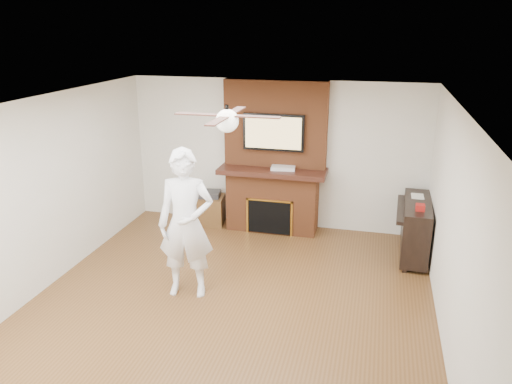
% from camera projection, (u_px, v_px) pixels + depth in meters
% --- Properties ---
extents(room_shell, '(5.36, 5.86, 2.86)m').
position_uv_depth(room_shell, '(229.00, 211.00, 5.89)').
color(room_shell, '#523318').
rests_on(room_shell, ground).
extents(fireplace, '(1.78, 0.64, 2.50)m').
position_uv_depth(fireplace, '(274.00, 172.00, 8.32)').
color(fireplace, brown).
rests_on(fireplace, ground).
extents(tv, '(1.00, 0.08, 0.60)m').
position_uv_depth(tv, '(273.00, 132.00, 8.05)').
color(tv, black).
rests_on(tv, fireplace).
extents(ceiling_fan, '(1.21, 1.21, 0.31)m').
position_uv_depth(ceiling_fan, '(227.00, 120.00, 5.55)').
color(ceiling_fan, black).
rests_on(ceiling_fan, room_shell).
extents(person, '(0.78, 0.59, 1.93)m').
position_uv_depth(person, '(186.00, 224.00, 6.24)').
color(person, white).
rests_on(person, ground).
extents(side_table, '(0.58, 0.58, 0.59)m').
position_uv_depth(side_table, '(209.00, 208.00, 8.75)').
color(side_table, '#4E3116').
rests_on(side_table, ground).
extents(piano, '(0.54, 1.32, 0.95)m').
position_uv_depth(piano, '(415.00, 227.00, 7.46)').
color(piano, black).
rests_on(piano, ground).
extents(cable_box, '(0.41, 0.26, 0.06)m').
position_uv_depth(cable_box, '(283.00, 168.00, 8.15)').
color(cable_box, silver).
rests_on(cable_box, fireplace).
extents(candle_orange, '(0.07, 0.07, 0.14)m').
position_uv_depth(candle_orange, '(260.00, 227.00, 8.45)').
color(candle_orange, '#BB5D16').
rests_on(candle_orange, ground).
extents(candle_green, '(0.08, 0.08, 0.09)m').
position_uv_depth(candle_green, '(268.00, 230.00, 8.42)').
color(candle_green, '#3D7A30').
rests_on(candle_green, ground).
extents(candle_cream, '(0.07, 0.07, 0.10)m').
position_uv_depth(candle_cream, '(280.00, 230.00, 8.38)').
color(candle_cream, '#F6F2C4').
rests_on(candle_cream, ground).
extents(candle_blue, '(0.06, 0.06, 0.09)m').
position_uv_depth(candle_blue, '(285.00, 232.00, 8.33)').
color(candle_blue, teal).
rests_on(candle_blue, ground).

